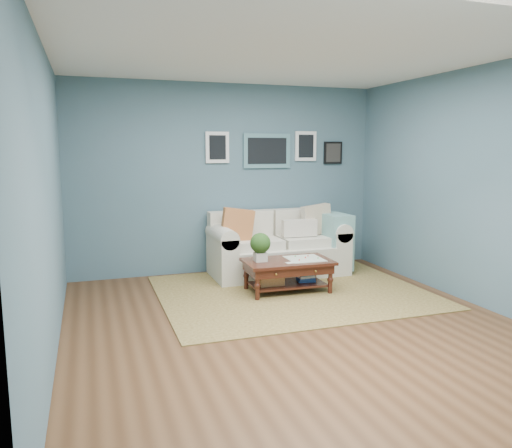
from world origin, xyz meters
name	(u,v)px	position (x,y,z in m)	size (l,w,h in m)	color
room_shell	(295,192)	(0.02, 0.06, 1.36)	(5.00, 5.02, 2.70)	brown
area_rug	(292,292)	(0.44, 1.10, 0.01)	(3.25, 2.60, 0.01)	brown
loveseat	(283,246)	(0.68, 2.03, 0.41)	(1.95, 0.89, 1.00)	white
coffee_table	(283,266)	(0.33, 1.15, 0.34)	(1.11, 0.67, 0.76)	black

